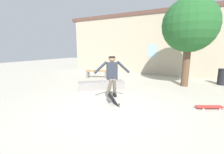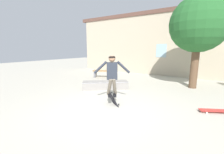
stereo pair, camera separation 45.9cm
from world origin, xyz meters
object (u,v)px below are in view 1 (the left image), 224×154
(trash_bin, at_px, (222,76))
(skater, at_px, (112,72))
(skate_ledge, at_px, (101,85))
(park_bench, at_px, (97,73))
(tree_right, at_px, (190,26))
(skateboard_resting, at_px, (209,107))
(skateboard_flipping, at_px, (113,100))

(trash_bin, xyz_separation_m, skater, (-3.76, -5.21, 0.67))
(skate_ledge, bearing_deg, skater, -87.75)
(skate_ledge, bearing_deg, park_bench, 88.03)
(tree_right, distance_m, skateboard_resting, 4.16)
(tree_right, bearing_deg, skate_ledge, -144.04)
(skateboard_flipping, xyz_separation_m, skateboard_resting, (2.89, 1.06, -0.06))
(park_bench, xyz_separation_m, trash_bin, (6.86, 1.47, 0.10))
(skate_ledge, height_order, skater, skater)
(trash_bin, height_order, skateboard_resting, trash_bin)
(skater, bearing_deg, park_bench, -177.40)
(skateboard_flipping, height_order, skateboard_resting, skateboard_flipping)
(skate_ledge, distance_m, skateboard_flipping, 2.02)
(skater, bearing_deg, tree_right, 115.98)
(skate_ledge, height_order, skateboard_resting, skate_ledge)
(park_bench, xyz_separation_m, skateboard_resting, (6.00, -2.61, -0.28))
(trash_bin, height_order, skateboard_flipping, trash_bin)
(trash_bin, xyz_separation_m, skateboard_flipping, (-3.75, -5.14, -0.32))
(trash_bin, distance_m, skater, 6.46)
(tree_right, height_order, skateboard_flipping, tree_right)
(tree_right, distance_m, skater, 4.87)
(skate_ledge, height_order, skateboard_flipping, skateboard_flipping)
(skate_ledge, xyz_separation_m, skater, (1.38, -1.53, 0.93))
(park_bench, distance_m, skateboard_flipping, 4.81)
(park_bench, xyz_separation_m, skater, (3.10, -3.74, 0.77))
(park_bench, height_order, skateboard_resting, park_bench)
(skate_ledge, bearing_deg, tree_right, -3.87)
(park_bench, relative_size, skater, 1.07)
(trash_bin, bearing_deg, skate_ledge, -144.42)
(tree_right, relative_size, skate_ledge, 2.15)
(park_bench, distance_m, trash_bin, 7.02)
(trash_bin, bearing_deg, tree_right, -145.20)
(tree_right, xyz_separation_m, skater, (-2.04, -4.02, -1.83))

